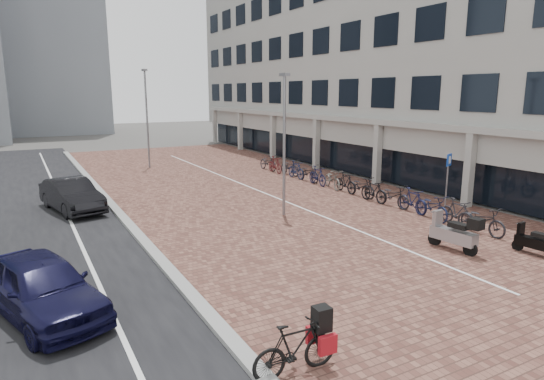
{
  "coord_description": "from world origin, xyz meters",
  "views": [
    {
      "loc": [
        -8.52,
        -9.61,
        5.04
      ],
      "look_at": [
        0.0,
        6.0,
        1.3
      ],
      "focal_mm": 30.79,
      "sensor_mm": 36.0,
      "label": 1
    }
  ],
  "objects": [
    {
      "name": "scooter_mid",
      "position": [
        5.42,
        -1.32,
        0.49
      ],
      "size": [
        0.58,
        1.47,
        0.98
      ],
      "primitive_type": null,
      "rotation": [
        0.0,
        0.0,
        0.09
      ],
      "color": "black",
      "rests_on": "ground"
    },
    {
      "name": "car_dark",
      "position": [
        -6.72,
        11.66,
        0.7
      ],
      "size": [
        2.42,
        4.49,
        1.41
      ],
      "primitive_type": "imported",
      "rotation": [
        0.0,
        0.0,
        0.23
      ],
      "color": "black",
      "rests_on": "ground"
    },
    {
      "name": "ground",
      "position": [
        0.0,
        0.0,
        0.0
      ],
      "size": [
        140.0,
        140.0,
        0.0
      ],
      "primitive_type": "plane",
      "color": "#474442",
      "rests_on": "ground"
    },
    {
      "name": "hero_bike",
      "position": [
        -4.5,
        -3.12,
        0.54
      ],
      "size": [
        1.73,
        0.55,
        1.21
      ],
      "rotation": [
        0.0,
        0.0,
        1.53
      ],
      "color": "black",
      "rests_on": "ground"
    },
    {
      "name": "office_building",
      "position": [
        12.97,
        16.0,
        8.44
      ],
      "size": [
        8.4,
        40.0,
        15.0
      ],
      "color": "#9F9F9A",
      "rests_on": "ground"
    },
    {
      "name": "lamp_far",
      "position": [
        -0.84,
        21.81,
        3.22
      ],
      "size": [
        0.12,
        0.12,
        6.45
      ],
      "primitive_type": "cylinder",
      "color": "gray",
      "rests_on": "ground"
    },
    {
      "name": "lane_line",
      "position": [
        -7.0,
        12.0,
        0.02
      ],
      "size": [
        0.12,
        44.0,
        0.0
      ],
      "primitive_type": "cube",
      "color": "white",
      "rests_on": "street_asphalt"
    },
    {
      "name": "street_asphalt",
      "position": [
        -9.0,
        12.0,
        0.01
      ],
      "size": [
        8.0,
        50.0,
        0.03
      ],
      "primitive_type": "cube",
      "color": "black",
      "rests_on": "ground"
    },
    {
      "name": "plaza_brick",
      "position": [
        2.0,
        12.0,
        0.01
      ],
      "size": [
        14.5,
        42.0,
        0.04
      ],
      "primitive_type": "cube",
      "color": "brown",
      "rests_on": "ground"
    },
    {
      "name": "curb",
      "position": [
        -5.1,
        12.0,
        0.07
      ],
      "size": [
        0.35,
        42.0,
        0.14
      ],
      "primitive_type": "cube",
      "color": "gray",
      "rests_on": "ground"
    },
    {
      "name": "scooter_front",
      "position": [
        3.5,
        0.21,
        0.63
      ],
      "size": [
        0.77,
        1.87,
        1.25
      ],
      "primitive_type": null,
      "rotation": [
        0.0,
        0.0,
        0.11
      ],
      "color": "gray",
      "rests_on": "ground"
    },
    {
      "name": "parking_sign",
      "position": [
        7.5,
        4.03,
        1.67
      ],
      "size": [
        0.49,
        0.24,
        2.48
      ],
      "rotation": [
        0.0,
        0.0,
        0.41
      ],
      "color": "slate",
      "rests_on": "ground"
    },
    {
      "name": "car_navy",
      "position": [
        -8.38,
        1.57,
        0.72
      ],
      "size": [
        2.98,
        4.57,
        1.45
      ],
      "primitive_type": "imported",
      "rotation": [
        0.0,
        0.0,
        0.33
      ],
      "color": "black",
      "rests_on": "ground"
    },
    {
      "name": "lamp_near",
      "position": [
        0.93,
        6.68,
        2.86
      ],
      "size": [
        0.12,
        0.12,
        5.72
      ],
      "primitive_type": "cylinder",
      "color": "slate",
      "rests_on": "ground"
    },
    {
      "name": "parking_line",
      "position": [
        2.2,
        12.0,
        0.04
      ],
      "size": [
        0.1,
        30.0,
        0.0
      ],
      "primitive_type": "cube",
      "color": "white",
      "rests_on": "plaza_brick"
    },
    {
      "name": "bike_row",
      "position": [
        5.89,
        9.05,
        0.52
      ],
      "size": [
        1.14,
        18.09,
        1.05
      ],
      "color": "black",
      "rests_on": "ground"
    }
  ]
}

